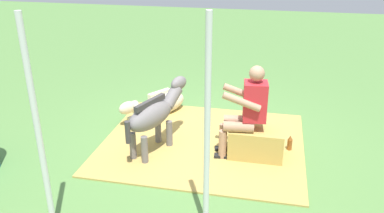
# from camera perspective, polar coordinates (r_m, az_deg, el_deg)

# --- Properties ---
(ground_plane) EXTENTS (24.00, 24.00, 0.00)m
(ground_plane) POSITION_cam_1_polar(r_m,az_deg,el_deg) (5.84, 1.08, -5.44)
(ground_plane) COLOR #568442
(hay_patch) EXTENTS (2.88, 2.51, 0.02)m
(hay_patch) POSITION_cam_1_polar(r_m,az_deg,el_deg) (5.87, 1.60, -5.13)
(hay_patch) COLOR tan
(hay_patch) RESTS_ON ground
(hay_bale) EXTENTS (0.73, 0.43, 0.42)m
(hay_bale) POSITION_cam_1_polar(r_m,az_deg,el_deg) (5.49, 9.15, -5.21)
(hay_bale) COLOR tan
(hay_bale) RESTS_ON ground
(person_seated) EXTENTS (0.69, 0.46, 1.30)m
(person_seated) POSITION_cam_1_polar(r_m,az_deg,el_deg) (5.27, 7.75, -0.36)
(person_seated) COLOR tan
(person_seated) RESTS_ON ground
(pony_standing) EXTENTS (0.66, 1.29, 0.93)m
(pony_standing) POSITION_cam_1_polar(r_m,az_deg,el_deg) (5.46, -5.37, -1.04)
(pony_standing) COLOR slate
(pony_standing) RESTS_ON ground
(pony_lying) EXTENTS (0.96, 1.27, 0.42)m
(pony_lying) POSITION_cam_1_polar(r_m,az_deg,el_deg) (6.73, -4.78, 0.30)
(pony_lying) COLOR beige
(pony_lying) RESTS_ON ground
(soda_bottle) EXTENTS (0.07, 0.07, 0.24)m
(soda_bottle) POSITION_cam_1_polar(r_m,az_deg,el_deg) (5.78, 13.82, -5.18)
(soda_bottle) COLOR brown
(soda_bottle) RESTS_ON ground
(tent_pole_left) EXTENTS (0.06, 0.06, 2.23)m
(tent_pole_left) POSITION_cam_1_polar(r_m,az_deg,el_deg) (3.73, 2.19, -3.53)
(tent_pole_left) COLOR silver
(tent_pole_left) RESTS_ON ground
(tent_pole_right) EXTENTS (0.06, 0.06, 2.23)m
(tent_pole_right) POSITION_cam_1_polar(r_m,az_deg,el_deg) (3.97, -21.15, -3.47)
(tent_pole_right) COLOR silver
(tent_pole_right) RESTS_ON ground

